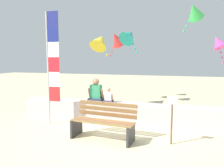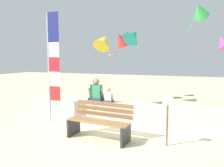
# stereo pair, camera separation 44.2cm
# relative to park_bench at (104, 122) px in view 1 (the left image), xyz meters

# --- Properties ---
(ground_plane) EXTENTS (40.00, 40.00, 0.00)m
(ground_plane) POSITION_rel_park_bench_xyz_m (0.09, 0.35, -0.42)
(ground_plane) COLOR beige
(seawall_ledge) EXTENTS (6.59, 0.52, 0.61)m
(seawall_ledge) POSITION_rel_park_bench_xyz_m (0.09, 1.50, -0.11)
(seawall_ledge) COLOR #C0AFAF
(seawall_ledge) RESTS_ON ground
(park_bench) EXTENTS (1.64, 0.77, 0.88)m
(park_bench) POSITION_rel_park_bench_xyz_m (0.00, 0.00, 0.00)
(park_bench) COLOR olive
(park_bench) RESTS_ON ground
(person_adult) EXTENTS (0.49, 0.36, 0.75)m
(person_adult) POSITION_rel_park_bench_xyz_m (-0.76, 1.47, 0.49)
(person_adult) COLOR #2D2F46
(person_adult) RESTS_ON seawall_ledge
(person_child) EXTENTS (0.31, 0.23, 0.47)m
(person_child) POSITION_rel_park_bench_xyz_m (-0.34, 1.47, 0.38)
(person_child) COLOR #3D334C
(person_child) RESTS_ON seawall_ledge
(flag_banner) EXTENTS (0.40, 0.05, 3.34)m
(flag_banner) POSITION_rel_park_bench_xyz_m (-1.87, 0.73, 1.48)
(flag_banner) COLOR #B7B7BC
(flag_banner) RESTS_ON ground
(kite_yellow) EXTENTS (0.79, 0.97, 1.02)m
(kite_yellow) POSITION_rel_park_bench_xyz_m (-1.28, 3.35, 2.24)
(kite_yellow) COLOR yellow
(kite_magenta) EXTENTS (0.73, 0.72, 1.06)m
(kite_magenta) POSITION_rel_park_bench_xyz_m (3.03, 3.55, 2.12)
(kite_magenta) COLOR #DB3D9E
(kite_red) EXTENTS (0.93, 1.01, 1.17)m
(kite_red) POSITION_rel_park_bench_xyz_m (-0.96, 4.60, 2.40)
(kite_red) COLOR red
(kite_green) EXTENTS (0.88, 1.00, 1.17)m
(kite_green) POSITION_rel_park_bench_xyz_m (2.25, 4.23, 3.36)
(kite_green) COLOR green
(kite_teal) EXTENTS (0.92, 1.04, 1.20)m
(kite_teal) POSITION_rel_park_bench_xyz_m (-0.31, 4.24, 2.52)
(kite_teal) COLOR teal
(sign_post) EXTENTS (0.24, 0.06, 1.13)m
(sign_post) POSITION_rel_park_bench_xyz_m (1.62, 0.10, 0.27)
(sign_post) COLOR brown
(sign_post) RESTS_ON ground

